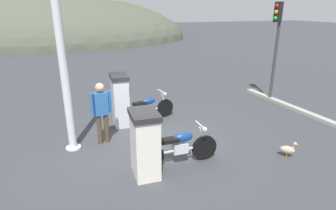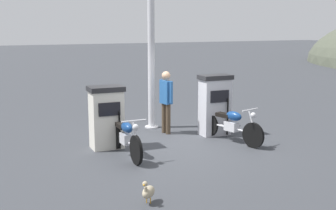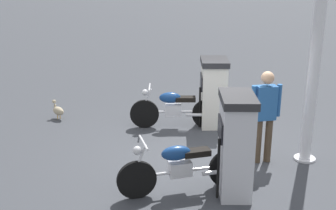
{
  "view_description": "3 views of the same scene",
  "coord_description": "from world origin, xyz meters",
  "px_view_note": "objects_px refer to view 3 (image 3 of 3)",
  "views": [
    {
      "loc": [
        -1.93,
        -6.93,
        3.63
      ],
      "look_at": [
        0.3,
        -0.55,
        1.25
      ],
      "focal_mm": 29.89,
      "sensor_mm": 36.0,
      "label": 1
    },
    {
      "loc": [
        9.53,
        -4.7,
        2.97
      ],
      "look_at": [
        0.8,
        -0.54,
        1.22
      ],
      "focal_mm": 47.17,
      "sensor_mm": 36.0,
      "label": 2
    },
    {
      "loc": [
        0.56,
        7.84,
        3.59
      ],
      "look_at": [
        0.45,
        -0.24,
        0.91
      ],
      "focal_mm": 46.87,
      "sensor_mm": 36.0,
      "label": 3
    }
  ],
  "objects_px": {
    "fuel_pump_near": "(213,92)",
    "fuel_pump_far": "(236,145)",
    "motorcycle_near_pump": "(174,108)",
    "motorcycle_far_pump": "(181,166)",
    "wandering_duck": "(58,110)",
    "attendant_person": "(265,111)",
    "canopy_support_pole": "(315,61)"
  },
  "relations": [
    {
      "from": "motorcycle_near_pump",
      "to": "canopy_support_pole",
      "type": "xyz_separation_m",
      "value": [
        -2.43,
        1.69,
        1.43
      ]
    },
    {
      "from": "fuel_pump_far",
      "to": "motorcycle_near_pump",
      "type": "distance_m",
      "value": 3.06
    },
    {
      "from": "motorcycle_far_pump",
      "to": "attendant_person",
      "type": "height_order",
      "value": "attendant_person"
    },
    {
      "from": "wandering_duck",
      "to": "attendant_person",
      "type": "bearing_deg",
      "value": 151.24
    },
    {
      "from": "motorcycle_far_pump",
      "to": "attendant_person",
      "type": "bearing_deg",
      "value": -144.54
    },
    {
      "from": "wandering_duck",
      "to": "motorcycle_far_pump",
      "type": "bearing_deg",
      "value": 128.45
    },
    {
      "from": "fuel_pump_near",
      "to": "motorcycle_far_pump",
      "type": "distance_m",
      "value": 3.18
    },
    {
      "from": "motorcycle_far_pump",
      "to": "wandering_duck",
      "type": "relative_size",
      "value": 4.74
    },
    {
      "from": "fuel_pump_far",
      "to": "motorcycle_near_pump",
      "type": "relative_size",
      "value": 0.81
    },
    {
      "from": "motorcycle_near_pump",
      "to": "attendant_person",
      "type": "distance_m",
      "value": 2.44
    },
    {
      "from": "fuel_pump_near",
      "to": "fuel_pump_far",
      "type": "relative_size",
      "value": 0.92
    },
    {
      "from": "fuel_pump_far",
      "to": "wandering_duck",
      "type": "relative_size",
      "value": 3.73
    },
    {
      "from": "wandering_duck",
      "to": "motorcycle_near_pump",
      "type": "bearing_deg",
      "value": 167.55
    },
    {
      "from": "fuel_pump_far",
      "to": "motorcycle_far_pump",
      "type": "bearing_deg",
      "value": -1.95
    },
    {
      "from": "fuel_pump_near",
      "to": "motorcycle_near_pump",
      "type": "relative_size",
      "value": 0.75
    },
    {
      "from": "wandering_duck",
      "to": "fuel_pump_near",
      "type": "bearing_deg",
      "value": 173.16
    },
    {
      "from": "motorcycle_far_pump",
      "to": "canopy_support_pole",
      "type": "xyz_separation_m",
      "value": [
        -2.39,
        -1.19,
        1.43
      ]
    },
    {
      "from": "fuel_pump_near",
      "to": "fuel_pump_far",
      "type": "bearing_deg",
      "value": 90.0
    },
    {
      "from": "fuel_pump_far",
      "to": "wandering_duck",
      "type": "distance_m",
      "value": 5.07
    },
    {
      "from": "fuel_pump_near",
      "to": "motorcycle_far_pump",
      "type": "height_order",
      "value": "fuel_pump_near"
    },
    {
      "from": "attendant_person",
      "to": "fuel_pump_far",
      "type": "bearing_deg",
      "value": 58.02
    },
    {
      "from": "fuel_pump_far",
      "to": "canopy_support_pole",
      "type": "xyz_separation_m",
      "value": [
        -1.54,
        -1.21,
        1.05
      ]
    },
    {
      "from": "motorcycle_near_pump",
      "to": "canopy_support_pole",
      "type": "height_order",
      "value": "canopy_support_pole"
    },
    {
      "from": "fuel_pump_far",
      "to": "canopy_support_pole",
      "type": "relative_size",
      "value": 0.42
    },
    {
      "from": "attendant_person",
      "to": "wandering_duck",
      "type": "relative_size",
      "value": 3.91
    },
    {
      "from": "attendant_person",
      "to": "wandering_duck",
      "type": "bearing_deg",
      "value": -28.76
    },
    {
      "from": "fuel_pump_far",
      "to": "motorcycle_near_pump",
      "type": "bearing_deg",
      "value": -73.07
    },
    {
      "from": "motorcycle_far_pump",
      "to": "canopy_support_pole",
      "type": "relative_size",
      "value": 0.53
    },
    {
      "from": "fuel_pump_near",
      "to": "motorcycle_far_pump",
      "type": "bearing_deg",
      "value": 74.47
    },
    {
      "from": "attendant_person",
      "to": "fuel_pump_near",
      "type": "bearing_deg",
      "value": -69.86
    },
    {
      "from": "fuel_pump_near",
      "to": "motorcycle_near_pump",
      "type": "xyz_separation_m",
      "value": [
        0.89,
        0.17,
        -0.31
      ]
    },
    {
      "from": "fuel_pump_near",
      "to": "fuel_pump_far",
      "type": "xyz_separation_m",
      "value": [
        -0.0,
        3.08,
        0.06
      ]
    }
  ]
}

